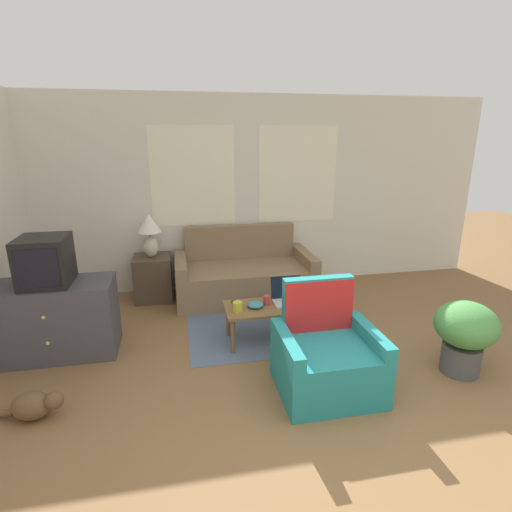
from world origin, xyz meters
name	(u,v)px	position (x,y,z in m)	size (l,w,h in m)	color
ground_plane	(368,491)	(0.00, 0.00, 0.00)	(16.00, 16.00, 0.00)	brown
wall_back	(253,193)	(0.00, 3.69, 1.31)	(6.77, 0.06, 2.60)	silver
rug	(258,315)	(-0.15, 2.55, 0.00)	(1.69, 1.98, 0.01)	slate
couch	(244,276)	(-0.21, 3.22, 0.27)	(1.78, 0.90, 0.90)	#846B4C
armchair	(326,358)	(0.12, 1.06, 0.27)	(0.82, 0.72, 0.91)	teal
tv_dresser	(54,319)	(-2.27, 2.10, 0.37)	(1.14, 0.57, 0.73)	#424247
television	(45,261)	(-2.27, 2.10, 0.96)	(0.43, 0.46, 0.45)	black
side_table	(153,278)	(-1.39, 3.35, 0.29)	(0.47, 0.47, 0.58)	#4C3D2D
table_lamp	(150,230)	(-1.39, 3.35, 0.92)	(0.30, 0.30, 0.56)	beige
coffee_table	(270,310)	(-0.15, 1.95, 0.34)	(0.94, 0.47, 0.39)	brown
laptop	(288,297)	(0.06, 2.02, 0.45)	(0.33, 0.30, 0.25)	#B7B7BC
cup_navy	(267,300)	(-0.18, 1.99, 0.44)	(0.07, 0.07, 0.10)	#B23D38
cup_yellow	(238,307)	(-0.50, 1.89, 0.44)	(0.10, 0.10, 0.10)	gold
snack_bowl	(255,305)	(-0.31, 1.95, 0.42)	(0.17, 0.17, 0.06)	teal
tv_remote	(236,304)	(-0.49, 2.05, 0.40)	(0.07, 0.16, 0.02)	black
potted_plant	(465,332)	(1.41, 1.03, 0.40)	(0.54, 0.54, 0.68)	#4C4C4C
cat_black	(34,405)	(-2.19, 1.11, 0.11)	(0.55, 0.26, 0.22)	brown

